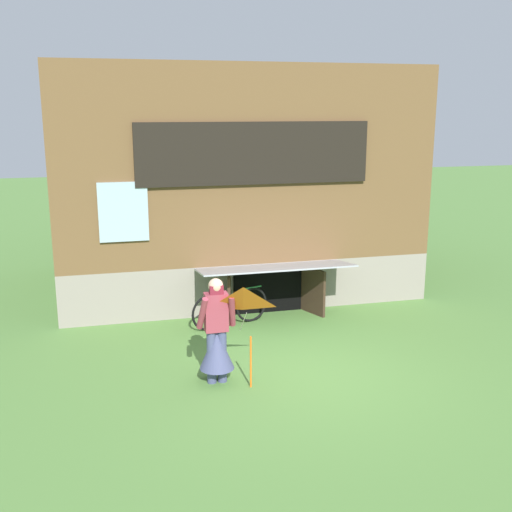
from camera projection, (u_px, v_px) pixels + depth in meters
ground_plane at (301, 373)px, 9.72m from camera, size 60.00×60.00×0.00m
log_house at (228, 179)px, 14.34m from camera, size 7.55×6.14×4.85m
person at (217, 339)px, 9.24m from camera, size 0.61×0.52×1.62m
kite at (244, 311)px, 8.74m from camera, size 0.80×0.76×1.52m
bicycle_green at (230, 308)px, 11.71m from camera, size 1.55×0.53×0.74m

